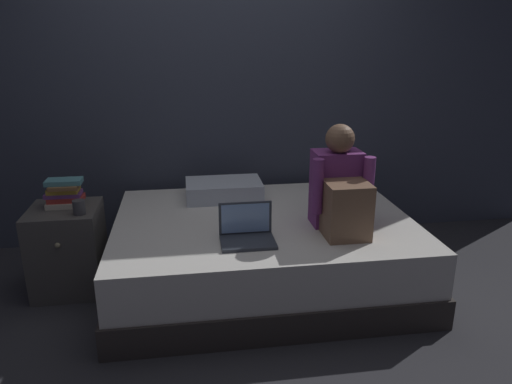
% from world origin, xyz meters
% --- Properties ---
extents(ground_plane, '(8.00, 8.00, 0.00)m').
position_xyz_m(ground_plane, '(0.00, 0.00, 0.00)').
color(ground_plane, '#2D2D33').
extents(wall_back, '(5.60, 0.10, 2.70)m').
position_xyz_m(wall_back, '(0.00, 1.20, 1.35)').
color(wall_back, '#383D4C').
rests_on(wall_back, ground_plane).
extents(bed, '(2.00, 1.50, 0.48)m').
position_xyz_m(bed, '(0.20, 0.30, 0.24)').
color(bed, '#332D2B').
rests_on(bed, ground_plane).
extents(nightstand, '(0.44, 0.46, 0.58)m').
position_xyz_m(nightstand, '(-1.10, 0.40, 0.29)').
color(nightstand, '#474442').
rests_on(nightstand, ground_plane).
extents(person_sitting, '(0.39, 0.44, 0.66)m').
position_xyz_m(person_sitting, '(0.64, 0.05, 0.73)').
color(person_sitting, '#75337A').
rests_on(person_sitting, bed).
extents(laptop, '(0.32, 0.23, 0.22)m').
position_xyz_m(laptop, '(0.04, -0.06, 0.53)').
color(laptop, '#333842').
rests_on(laptop, bed).
extents(pillow, '(0.56, 0.36, 0.13)m').
position_xyz_m(pillow, '(-0.03, 0.75, 0.54)').
color(pillow, silver).
rests_on(pillow, bed).
extents(book_stack, '(0.24, 0.16, 0.18)m').
position_xyz_m(book_stack, '(-1.09, 0.44, 0.67)').
color(book_stack, beige).
rests_on(book_stack, nightstand).
extents(mug, '(0.08, 0.08, 0.09)m').
position_xyz_m(mug, '(-0.97, 0.28, 0.62)').
color(mug, '#3D3D42').
rests_on(mug, nightstand).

